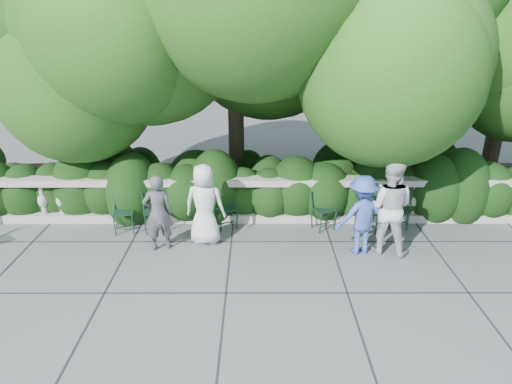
{
  "coord_description": "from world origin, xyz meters",
  "views": [
    {
      "loc": [
        -0.01,
        -7.35,
        4.31
      ],
      "look_at": [
        0.0,
        1.0,
        1.0
      ],
      "focal_mm": 32.0,
      "sensor_mm": 36.0,
      "label": 1
    }
  ],
  "objects_px": {
    "chair_e": "(366,234)",
    "person_woman_grey": "(158,213)",
    "chair_b": "(229,230)",
    "chair_c": "(125,235)",
    "person_businessman": "(205,204)",
    "person_older_blue": "(362,215)",
    "chair_a": "(155,234)",
    "chair_f": "(327,231)",
    "person_casual_man": "(389,207)",
    "chair_d": "(398,230)"
  },
  "relations": [
    {
      "from": "chair_b",
      "to": "chair_f",
      "type": "xyz_separation_m",
      "value": [
        2.06,
        -0.05,
        0.0
      ]
    },
    {
      "from": "chair_d",
      "to": "chair_f",
      "type": "distance_m",
      "value": 1.53
    },
    {
      "from": "chair_e",
      "to": "person_older_blue",
      "type": "bearing_deg",
      "value": -108.26
    },
    {
      "from": "person_woman_grey",
      "to": "chair_a",
      "type": "bearing_deg",
      "value": -86.36
    },
    {
      "from": "person_older_blue",
      "to": "person_casual_man",
      "type": "bearing_deg",
      "value": 169.14
    },
    {
      "from": "chair_a",
      "to": "person_businessman",
      "type": "distance_m",
      "value": 1.41
    },
    {
      "from": "chair_d",
      "to": "person_businessman",
      "type": "xyz_separation_m",
      "value": [
        -4.01,
        -0.53,
        0.82
      ]
    },
    {
      "from": "chair_c",
      "to": "person_casual_man",
      "type": "xyz_separation_m",
      "value": [
        5.19,
        -0.68,
        0.93
      ]
    },
    {
      "from": "chair_b",
      "to": "chair_d",
      "type": "xyz_separation_m",
      "value": [
        3.59,
        0.03,
        0.0
      ]
    },
    {
      "from": "chair_c",
      "to": "chair_e",
      "type": "distance_m",
      "value": 5.01
    },
    {
      "from": "chair_a",
      "to": "chair_c",
      "type": "height_order",
      "value": "same"
    },
    {
      "from": "chair_a",
      "to": "person_businessman",
      "type": "height_order",
      "value": "person_businessman"
    },
    {
      "from": "chair_b",
      "to": "person_businessman",
      "type": "bearing_deg",
      "value": -154.9
    },
    {
      "from": "chair_c",
      "to": "chair_d",
      "type": "height_order",
      "value": "same"
    },
    {
      "from": "person_woman_grey",
      "to": "person_older_blue",
      "type": "xyz_separation_m",
      "value": [
        3.84,
        -0.14,
        0.01
      ]
    },
    {
      "from": "chair_b",
      "to": "person_older_blue",
      "type": "relative_size",
      "value": 0.54
    },
    {
      "from": "chair_b",
      "to": "person_casual_man",
      "type": "xyz_separation_m",
      "value": [
        3.05,
        -0.88,
        0.93
      ]
    },
    {
      "from": "chair_c",
      "to": "chair_f",
      "type": "distance_m",
      "value": 4.21
    },
    {
      "from": "person_woman_grey",
      "to": "chair_c",
      "type": "bearing_deg",
      "value": -51.2
    },
    {
      "from": "chair_d",
      "to": "person_casual_man",
      "type": "distance_m",
      "value": 1.41
    },
    {
      "from": "person_businessman",
      "to": "person_woman_grey",
      "type": "height_order",
      "value": "person_businessman"
    },
    {
      "from": "chair_f",
      "to": "person_older_blue",
      "type": "distance_m",
      "value": 1.26
    },
    {
      "from": "chair_c",
      "to": "chair_d",
      "type": "relative_size",
      "value": 1.0
    },
    {
      "from": "chair_a",
      "to": "person_woman_grey",
      "type": "distance_m",
      "value": 1.01
    },
    {
      "from": "chair_b",
      "to": "person_older_blue",
      "type": "xyz_separation_m",
      "value": [
        2.55,
        -0.91,
        0.77
      ]
    },
    {
      "from": "chair_d",
      "to": "person_older_blue",
      "type": "xyz_separation_m",
      "value": [
        -1.03,
        -0.94,
        0.77
      ]
    },
    {
      "from": "chair_b",
      "to": "person_older_blue",
      "type": "height_order",
      "value": "person_older_blue"
    },
    {
      "from": "chair_a",
      "to": "person_businessman",
      "type": "bearing_deg",
      "value": -34.36
    },
    {
      "from": "chair_b",
      "to": "person_casual_man",
      "type": "relative_size",
      "value": 0.45
    },
    {
      "from": "chair_a",
      "to": "person_woman_grey",
      "type": "height_order",
      "value": "person_woman_grey"
    },
    {
      "from": "person_older_blue",
      "to": "person_woman_grey",
      "type": "bearing_deg",
      "value": -16.43
    },
    {
      "from": "person_businessman",
      "to": "person_older_blue",
      "type": "relative_size",
      "value": 1.06
    },
    {
      "from": "person_businessman",
      "to": "person_casual_man",
      "type": "relative_size",
      "value": 0.88
    },
    {
      "from": "chair_d",
      "to": "person_casual_man",
      "type": "bearing_deg",
      "value": -104.47
    },
    {
      "from": "person_woman_grey",
      "to": "person_older_blue",
      "type": "distance_m",
      "value": 3.84
    },
    {
      "from": "person_casual_man",
      "to": "person_businessman",
      "type": "bearing_deg",
      "value": 14.35
    },
    {
      "from": "chair_a",
      "to": "chair_d",
      "type": "distance_m",
      "value": 5.11
    },
    {
      "from": "chair_c",
      "to": "person_businessman",
      "type": "height_order",
      "value": "person_businessman"
    },
    {
      "from": "chair_c",
      "to": "person_casual_man",
      "type": "distance_m",
      "value": 5.32
    },
    {
      "from": "person_older_blue",
      "to": "chair_a",
      "type": "bearing_deg",
      "value": -25.03
    },
    {
      "from": "chair_b",
      "to": "chair_c",
      "type": "relative_size",
      "value": 1.0
    },
    {
      "from": "chair_f",
      "to": "chair_a",
      "type": "bearing_deg",
      "value": 154.8
    },
    {
      "from": "chair_d",
      "to": "chair_f",
      "type": "bearing_deg",
      "value": -160.93
    },
    {
      "from": "chair_f",
      "to": "person_older_blue",
      "type": "bearing_deg",
      "value": -87.08
    },
    {
      "from": "chair_e",
      "to": "person_woman_grey",
      "type": "height_order",
      "value": "person_woman_grey"
    },
    {
      "from": "chair_d",
      "to": "person_businessman",
      "type": "bearing_deg",
      "value": -156.53
    },
    {
      "from": "chair_e",
      "to": "person_older_blue",
      "type": "height_order",
      "value": "person_older_blue"
    },
    {
      "from": "chair_c",
      "to": "person_businessman",
      "type": "bearing_deg",
      "value": -20.06
    },
    {
      "from": "chair_f",
      "to": "person_woman_grey",
      "type": "bearing_deg",
      "value": 165.49
    },
    {
      "from": "person_businessman",
      "to": "person_casual_man",
      "type": "height_order",
      "value": "person_casual_man"
    }
  ]
}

